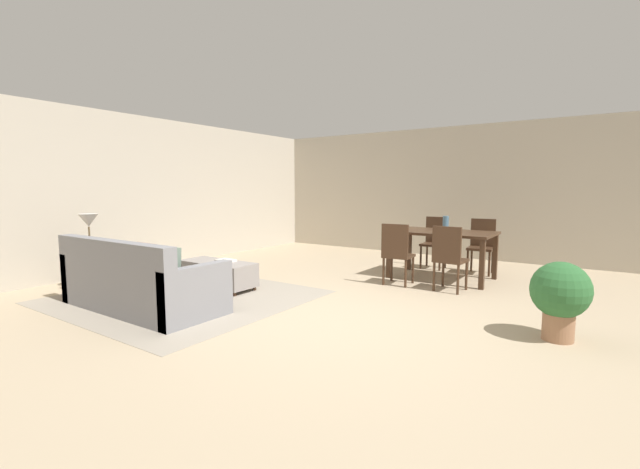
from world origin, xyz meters
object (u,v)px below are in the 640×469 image
(dining_chair_near_left, at_px, (397,251))
(dining_chair_far_left, at_px, (435,239))
(couch, at_px, (139,285))
(book_on_ottoman, at_px, (226,260))
(potted_plant, at_px, (560,294))
(ottoman_table, at_px, (218,273))
(vase_centerpiece, at_px, (446,224))
(table_lamp, at_px, (89,222))
(side_table, at_px, (91,260))
(dining_chair_far_right, at_px, (482,243))
(dining_table, at_px, (442,237))
(dining_chair_near_right, at_px, (449,255))

(dining_chair_near_left, height_order, dining_chair_far_left, same)
(couch, relative_size, book_on_ottoman, 8.15)
(potted_plant, bearing_deg, ottoman_table, -174.77)
(vase_centerpiece, relative_size, potted_plant, 0.32)
(table_lamp, xyz_separation_m, vase_centerpiece, (3.81, 3.62, -0.09))
(couch, distance_m, vase_centerpiece, 4.52)
(side_table, distance_m, dining_chair_far_right, 6.07)
(ottoman_table, height_order, dining_chair_far_left, dining_chair_far_left)
(dining_chair_far_left, bearing_deg, table_lamp, -127.22)
(side_table, bearing_deg, ottoman_table, 39.59)
(dining_table, relative_size, dining_chair_far_right, 1.70)
(dining_chair_near_left, xyz_separation_m, vase_centerpiece, (0.43, 0.88, 0.36))
(dining_chair_near_right, height_order, dining_chair_far_right, same)
(side_table, height_order, dining_table, dining_table)
(side_table, bearing_deg, dining_chair_near_left, 39.07)
(side_table, bearing_deg, couch, -5.77)
(table_lamp, height_order, dining_chair_far_left, table_lamp)
(dining_table, height_order, vase_centerpiece, vase_centerpiece)
(dining_chair_far_left, xyz_separation_m, dining_chair_far_right, (0.82, -0.04, 0.00))
(table_lamp, xyz_separation_m, book_on_ottoman, (1.43, 1.18, -0.57))
(dining_chair_near_left, relative_size, potted_plant, 1.22)
(vase_centerpiece, xyz_separation_m, book_on_ottoman, (-2.38, -2.44, -0.48))
(book_on_ottoman, bearing_deg, couch, -93.03)
(dining_chair_far_right, xyz_separation_m, potted_plant, (1.41, -2.90, -0.07))
(ottoman_table, bearing_deg, dining_chair_far_left, 58.64)
(couch, distance_m, dining_table, 4.46)
(dining_table, bearing_deg, couch, -122.83)
(table_lamp, xyz_separation_m, potted_plant, (5.60, 1.50, -0.53))
(ottoman_table, relative_size, dining_chair_near_left, 1.26)
(dining_chair_near_right, relative_size, book_on_ottoman, 3.54)
(couch, relative_size, table_lamp, 4.04)
(dining_chair_far_right, xyz_separation_m, vase_centerpiece, (-0.38, -0.77, 0.36))
(ottoman_table, relative_size, dining_chair_near_right, 1.26)
(dining_chair_far_left, bearing_deg, dining_chair_near_right, -64.93)
(dining_chair_far_left, bearing_deg, side_table, -127.22)
(dining_chair_near_left, bearing_deg, potted_plant, -29.28)
(table_lamp, bearing_deg, dining_chair_far_left, 52.78)
(couch, bearing_deg, table_lamp, 174.23)
(ottoman_table, bearing_deg, side_table, -140.41)
(couch, relative_size, vase_centerpiece, 8.78)
(table_lamp, relative_size, vase_centerpiece, 2.18)
(table_lamp, relative_size, dining_chair_far_left, 0.57)
(dining_chair_near_left, bearing_deg, table_lamp, -140.93)
(couch, xyz_separation_m, dining_chair_near_right, (2.77, 2.93, 0.22))
(dining_table, distance_m, dining_chair_far_right, 0.91)
(side_table, distance_m, potted_plant, 5.80)
(dining_table, relative_size, potted_plant, 2.07)
(dining_chair_near_left, bearing_deg, dining_chair_far_left, 90.43)
(couch, relative_size, dining_chair_near_left, 2.30)
(couch, height_order, potted_plant, couch)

